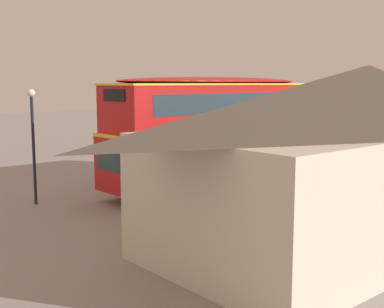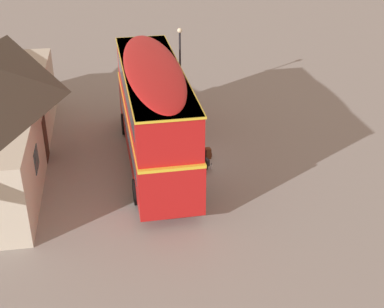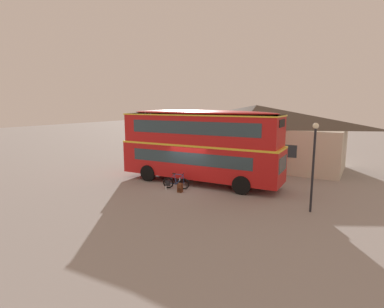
# 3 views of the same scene
# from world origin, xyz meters

# --- Properties ---
(ground_plane) EXTENTS (120.00, 120.00, 0.00)m
(ground_plane) POSITION_xyz_m (0.00, 0.00, 0.00)
(ground_plane) COLOR gray
(double_decker_bus) EXTENTS (10.86, 3.46, 4.79)m
(double_decker_bus) POSITION_xyz_m (0.10, 1.28, 2.65)
(double_decker_bus) COLOR black
(double_decker_bus) RESTS_ON ground
(touring_bicycle) EXTENTS (1.62, 0.80, 0.98)m
(touring_bicycle) POSITION_xyz_m (-0.43, -0.74, 0.37)
(touring_bicycle) COLOR black
(touring_bicycle) RESTS_ON ground
(backpack_on_ground) EXTENTS (0.33, 0.34, 0.56)m
(backpack_on_ground) POSITION_xyz_m (0.26, -1.20, 0.29)
(backpack_on_ground) COLOR #592D19
(backpack_on_ground) RESTS_ON ground
(water_bottle_clear_plastic) EXTENTS (0.08, 0.08, 0.26)m
(water_bottle_clear_plastic) POSITION_xyz_m (-0.78, -1.22, 0.12)
(water_bottle_clear_plastic) COLOR silver
(water_bottle_clear_plastic) RESTS_ON ground
(pub_building) EXTENTS (14.43, 6.75, 5.06)m
(pub_building) POSITION_xyz_m (0.81, 9.13, 2.59)
(pub_building) COLOR beige
(pub_building) RESTS_ON ground
(street_lamp) EXTENTS (0.28, 0.28, 4.31)m
(street_lamp) POSITION_xyz_m (7.49, -0.45, 2.69)
(street_lamp) COLOR black
(street_lamp) RESTS_ON ground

